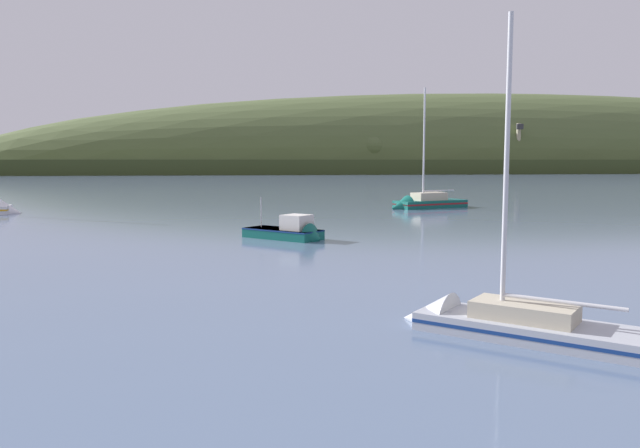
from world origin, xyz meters
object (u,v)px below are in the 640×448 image
object	(u,v)px
sailboat_near_mooring	(498,328)
sailboat_far_left	(423,205)
dockside_crane	(518,150)
fishing_boat_moored	(290,234)

from	to	relation	value
sailboat_near_mooring	sailboat_far_left	xyz separation A→B (m)	(12.32, 42.75, 0.12)
dockside_crane	fishing_boat_moored	world-z (taller)	dockside_crane
dockside_crane	sailboat_far_left	world-z (taller)	dockside_crane
sailboat_near_mooring	sailboat_far_left	distance (m)	44.49
sailboat_near_mooring	fishing_boat_moored	xyz separation A→B (m)	(-3.23, 21.05, 0.15)
dockside_crane	sailboat_far_left	xyz separation A→B (m)	(-86.92, -152.07, -8.09)
sailboat_far_left	fishing_boat_moored	bearing A→B (deg)	34.95
dockside_crane	sailboat_far_left	size ratio (longest dim) A/B	1.39
fishing_boat_moored	dockside_crane	bearing A→B (deg)	104.41
sailboat_far_left	fishing_boat_moored	size ratio (longest dim) A/B	2.55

